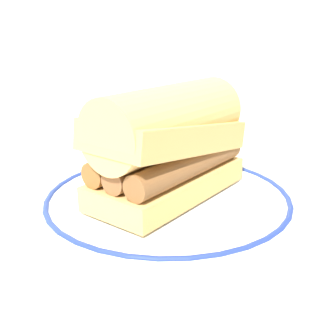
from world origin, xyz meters
The scene contains 3 objects.
ground_plane centered at (0.00, 0.00, 0.00)m, with size 1.50×1.50×0.00m, color silver.
plate centered at (-0.03, -0.01, 0.01)m, with size 0.29×0.29×0.01m.
sausage_sandwich centered at (-0.03, -0.01, 0.07)m, with size 0.20×0.15×0.12m.
Camera 1 is at (-0.24, -0.37, 0.19)m, focal length 44.19 mm.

